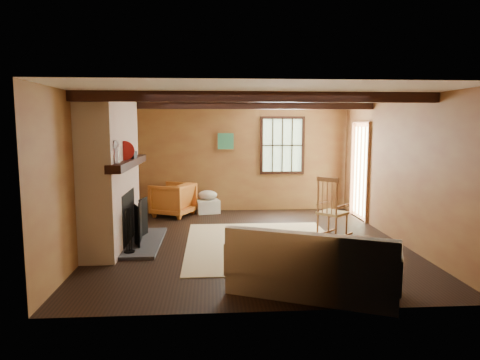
{
  "coord_description": "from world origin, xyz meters",
  "views": [
    {
      "loc": [
        -0.64,
        -7.01,
        1.94
      ],
      "look_at": [
        -0.13,
        0.4,
        1.0
      ],
      "focal_mm": 32.0,
      "sensor_mm": 36.0,
      "label": 1
    }
  ],
  "objects": [
    {
      "name": "sofa",
      "position": [
        0.54,
        -2.27,
        0.28
      ],
      "size": [
        2.12,
        1.57,
        0.78
      ],
      "rotation": [
        0.0,
        0.0,
        -0.42
      ],
      "color": "beige",
      "rests_on": "ground"
    },
    {
      "name": "room_envelope",
      "position": [
        0.22,
        0.26,
        1.63
      ],
      "size": [
        5.02,
        5.52,
        2.44
      ],
      "color": "olive",
      "rests_on": "ground"
    },
    {
      "name": "rocking_chair",
      "position": [
        1.47,
        0.27,
        0.45
      ],
      "size": [
        0.84,
        0.82,
        1.08
      ],
      "rotation": [
        0.0,
        0.0,
        2.32
      ],
      "color": "tan",
      "rests_on": "ground"
    },
    {
      "name": "ground",
      "position": [
        0.0,
        0.0,
        0.0
      ],
      "size": [
        5.5,
        5.5,
        0.0
      ],
      "primitive_type": "plane",
      "color": "black",
      "rests_on": "ground"
    },
    {
      "name": "laundry_basket",
      "position": [
        -0.72,
        2.46,
        0.15
      ],
      "size": [
        0.57,
        0.48,
        0.3
      ],
      "primitive_type": "cube",
      "rotation": [
        0.0,
        0.0,
        0.22
      ],
      "color": "silver",
      "rests_on": "ground"
    },
    {
      "name": "basket_pillow",
      "position": [
        -0.72,
        2.46,
        0.41
      ],
      "size": [
        0.53,
        0.48,
        0.21
      ],
      "primitive_type": "ellipsoid",
      "rotation": [
        0.0,
        0.0,
        -0.4
      ],
      "color": "beige",
      "rests_on": "laundry_basket"
    },
    {
      "name": "armchair",
      "position": [
        -1.47,
        2.2,
        0.36
      ],
      "size": [
        1.05,
        1.04,
        0.72
      ],
      "primitive_type": "imported",
      "rotation": [
        0.0,
        0.0,
        -2.02
      ],
      "color": "#BF6026",
      "rests_on": "ground"
    },
    {
      "name": "rug",
      "position": [
        0.2,
        -0.2,
        0.0
      ],
      "size": [
        2.5,
        3.0,
        0.01
      ],
      "primitive_type": "cube",
      "color": "#D5B88E",
      "rests_on": "ground"
    },
    {
      "name": "fireplace",
      "position": [
        -2.23,
        -0.0,
        1.1
      ],
      "size": [
        1.02,
        2.3,
        2.4
      ],
      "color": "brown",
      "rests_on": "ground"
    },
    {
      "name": "firewood_pile",
      "position": [
        -1.97,
        2.6,
        0.12
      ],
      "size": [
        0.66,
        0.12,
        0.24
      ],
      "color": "brown",
      "rests_on": "ground"
    }
  ]
}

